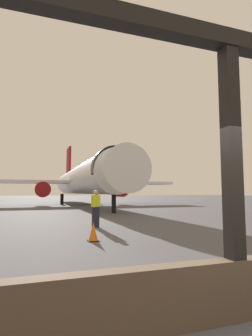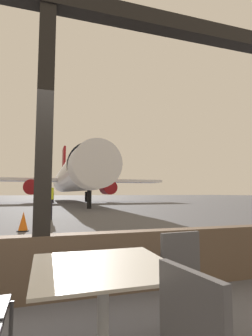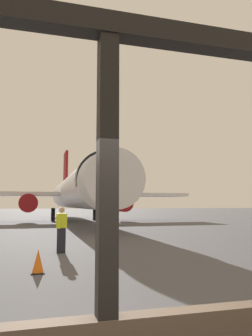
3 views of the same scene
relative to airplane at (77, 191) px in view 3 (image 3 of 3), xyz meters
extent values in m
plane|color=#4C4C51|center=(-3.46, 7.91, -3.28)|extent=(220.00, 220.00, 0.00)
cube|color=black|center=(-3.46, -32.09, 0.47)|extent=(8.40, 0.24, 0.24)
cube|color=black|center=(-3.46, -32.09, -1.46)|extent=(0.20, 0.20, 3.64)
cylinder|color=silver|center=(0.00, 1.17, 0.01)|extent=(3.68, 33.21, 3.68)
cone|color=silver|center=(0.00, -16.73, 0.01)|extent=(3.49, 2.60, 3.49)
cylinder|color=black|center=(0.00, -14.83, 0.16)|extent=(3.75, 0.90, 3.75)
cube|color=silver|center=(-6.97, 1.56, -0.29)|extent=(12.10, 4.20, 0.36)
cube|color=silver|center=(6.97, 1.56, -0.29)|extent=(12.10, 4.20, 0.36)
cylinder|color=maroon|center=(-5.04, 0.16, -1.29)|extent=(1.90, 3.20, 1.90)
cylinder|color=maroon|center=(5.04, 0.16, -1.29)|extent=(1.90, 3.20, 1.90)
cube|color=maroon|center=(0.00, 16.27, 4.25)|extent=(0.36, 4.40, 5.20)
cylinder|color=black|center=(0.00, -14.53, -2.56)|extent=(0.36, 0.36, 1.45)
cylinder|color=black|center=(-2.40, 2.56, -2.56)|extent=(0.44, 0.44, 1.45)
cylinder|color=black|center=(2.40, 2.56, -2.56)|extent=(0.44, 0.44, 1.45)
cube|color=black|center=(-3.22, -22.54, -2.81)|extent=(0.32, 0.20, 0.95)
cube|color=yellow|center=(-3.22, -22.54, -2.06)|extent=(0.40, 0.22, 0.55)
sphere|color=tan|center=(-3.22, -22.54, -1.65)|extent=(0.22, 0.22, 0.22)
cylinder|color=yellow|center=(-3.12, -22.32, -2.08)|extent=(0.09, 0.09, 0.52)
cylinder|color=yellow|center=(-3.33, -22.75, -2.08)|extent=(0.09, 0.09, 0.52)
cone|color=orange|center=(-4.08, -26.09, -2.97)|extent=(0.32, 0.32, 0.63)
cube|color=black|center=(-4.08, -26.09, -3.27)|extent=(0.36, 0.36, 0.03)
camera|label=1|loc=(-5.98, -35.02, -1.67)|focal=28.54mm
camera|label=2|loc=(-3.44, -35.39, -2.04)|focal=27.78mm
camera|label=3|loc=(-4.14, -35.31, -1.44)|focal=34.46mm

